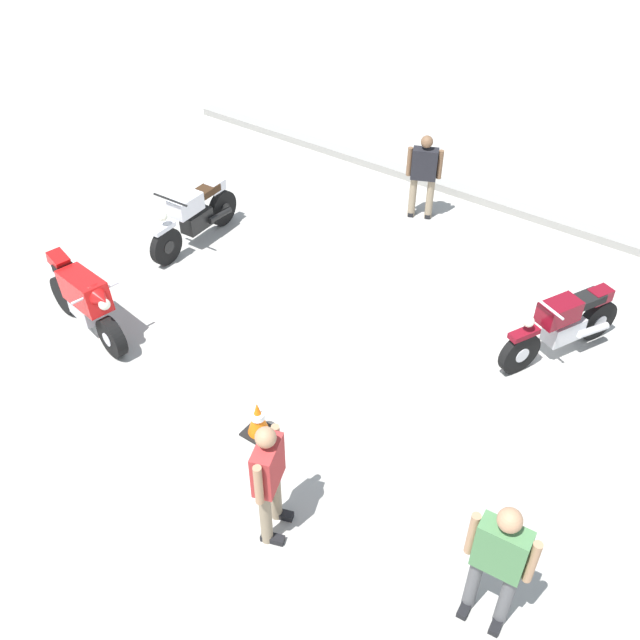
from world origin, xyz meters
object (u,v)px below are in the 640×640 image
motorcycle_maroon_cruiser (563,325)px  person_in_black_shirt (424,173)px  traffic_cone (258,419)px  motorcycle_silver_cruiser (195,216)px  person_in_green_shirt (498,559)px  motorcycle_red_sportbike (85,299)px  person_in_red_shirt (269,476)px

motorcycle_maroon_cruiser → person_in_black_shirt: size_ratio=1.23×
traffic_cone → motorcycle_maroon_cruiser: bearing=55.5°
motorcycle_silver_cruiser → motorcycle_maroon_cruiser: same height
motorcycle_maroon_cruiser → person_in_green_shirt: person_in_green_shirt is taller
motorcycle_red_sportbike → person_in_red_shirt: person_in_red_shirt is taller
motorcycle_maroon_cruiser → person_in_black_shirt: person_in_black_shirt is taller
person_in_green_shirt → traffic_cone: size_ratio=3.18×
person_in_red_shirt → traffic_cone: 1.54m
motorcycle_maroon_cruiser → person_in_green_shirt: 4.25m
person_in_red_shirt → person_in_green_shirt: bearing=-8.4°
motorcycle_silver_cruiser → traffic_cone: size_ratio=3.95×
motorcycle_silver_cruiser → motorcycle_red_sportbike: 2.68m
motorcycle_maroon_cruiser → person_in_green_shirt: bearing=37.1°
person_in_black_shirt → motorcycle_red_sportbike: bearing=134.1°
person_in_black_shirt → person_in_green_shirt: (4.25, -6.25, 0.08)m
person_in_black_shirt → person_in_red_shirt: (1.92, -6.71, 0.03)m
motorcycle_red_sportbike → motorcycle_maroon_cruiser: bearing=43.5°
motorcycle_silver_cruiser → person_in_green_shirt: (6.97, -3.27, 0.44)m
person_in_black_shirt → motorcycle_maroon_cruiser: bearing=-145.1°
motorcycle_silver_cruiser → person_in_green_shirt: bearing=62.5°
motorcycle_red_sportbike → traffic_cone: size_ratio=3.67×
motorcycle_silver_cruiser → motorcycle_red_sportbike: (0.37, -2.65, 0.07)m
motorcycle_red_sportbike → person_in_black_shirt: size_ratio=1.23×
person_in_red_shirt → traffic_cone: person_in_red_shirt is taller
motorcycle_maroon_cruiser → person_in_red_shirt: person_in_red_shirt is taller
person_in_green_shirt → person_in_red_shirt: person_in_green_shirt is taller
person_in_green_shirt → traffic_cone: (-3.33, 0.51, -0.70)m
person_in_green_shirt → person_in_red_shirt: size_ratio=1.04×
motorcycle_silver_cruiser → person_in_black_shirt: (2.72, 2.98, 0.36)m
motorcycle_maroon_cruiser → motorcycle_silver_cruiser: bearing=-56.3°
motorcycle_red_sportbike → person_in_green_shirt: bearing=6.6°
person_in_black_shirt → person_in_red_shirt: 6.98m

